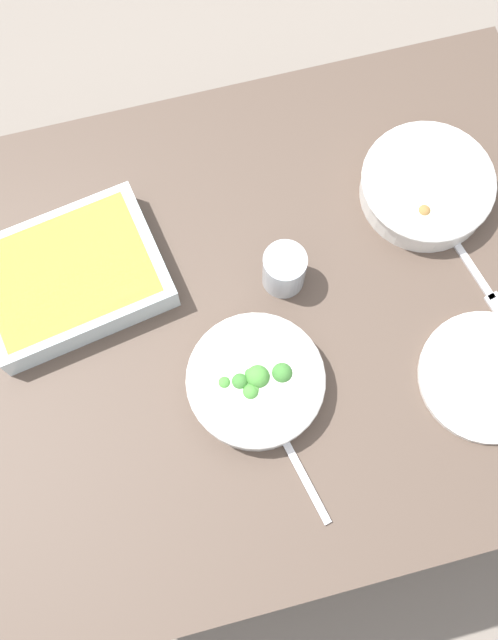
{
  "coord_description": "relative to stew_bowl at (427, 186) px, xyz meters",
  "views": [
    {
      "loc": [
        -0.1,
        -0.38,
        1.96
      ],
      "look_at": [
        0.0,
        0.0,
        0.74
      ],
      "focal_mm": 43.12,
      "sensor_mm": 36.0,
      "label": 1
    }
  ],
  "objects": [
    {
      "name": "side_plate",
      "position": [
        -0.01,
        -0.34,
        -0.03
      ],
      "size": [
        0.22,
        0.22,
        0.01
      ],
      "primitive_type": "cylinder",
      "color": "white",
      "rests_on": "dining_table"
    },
    {
      "name": "spoon_by_broccoli",
      "position": [
        -0.34,
        -0.39,
        -0.03
      ],
      "size": [
        0.06,
        0.17,
        0.01
      ],
      "color": "silver",
      "rests_on": "dining_table"
    },
    {
      "name": "spoon_by_stew",
      "position": [
        -0.04,
        -0.02,
        -0.03
      ],
      "size": [
        0.17,
        0.09,
        0.01
      ],
      "color": "silver",
      "rests_on": "dining_table"
    },
    {
      "name": "dining_table",
      "position": [
        -0.35,
        -0.15,
        -0.12
      ],
      "size": [
        1.2,
        0.9,
        0.74
      ],
      "color": "#4C3D33",
      "rests_on": "ground_plane"
    },
    {
      "name": "broccoli_bowl",
      "position": [
        -0.37,
        -0.26,
        -0.0
      ],
      "size": [
        0.22,
        0.22,
        0.07
      ],
      "color": "silver",
      "rests_on": "dining_table"
    },
    {
      "name": "fork_on_table",
      "position": [
        0.04,
        -0.18,
        -0.03
      ],
      "size": [
        0.06,
        0.18,
        0.01
      ],
      "color": "silver",
      "rests_on": "dining_table"
    },
    {
      "name": "stew_bowl",
      "position": [
        0.0,
        0.0,
        0.0
      ],
      "size": [
        0.23,
        0.23,
        0.06
      ],
      "color": "silver",
      "rests_on": "dining_table"
    },
    {
      "name": "baking_dish",
      "position": [
        -0.62,
        -0.01,
        0.0
      ],
      "size": [
        0.33,
        0.27,
        0.06
      ],
      "color": "silver",
      "rests_on": "dining_table"
    },
    {
      "name": "drink_cup",
      "position": [
        -0.28,
        -0.09,
        0.01
      ],
      "size": [
        0.07,
        0.07,
        0.08
      ],
      "color": "#B2BCC6",
      "rests_on": "dining_table"
    },
    {
      "name": "ground_plane",
      "position": [
        -0.35,
        -0.15,
        -0.77
      ],
      "size": [
        6.0,
        6.0,
        0.0
      ],
      "primitive_type": "plane",
      "color": "slate"
    }
  ]
}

